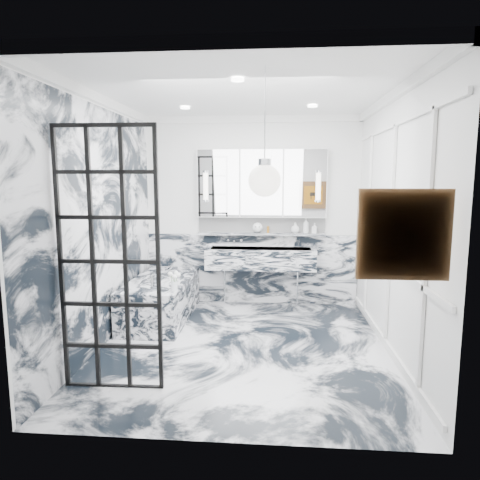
# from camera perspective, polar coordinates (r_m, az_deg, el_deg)

# --- Properties ---
(floor) EXTENTS (3.60, 3.60, 0.00)m
(floor) POSITION_cam_1_polar(r_m,az_deg,el_deg) (5.01, 0.33, -13.97)
(floor) COLOR silver
(floor) RESTS_ON ground
(ceiling) EXTENTS (3.60, 3.60, 0.00)m
(ceiling) POSITION_cam_1_polar(r_m,az_deg,el_deg) (4.73, 0.36, 19.26)
(ceiling) COLOR white
(ceiling) RESTS_ON wall_back
(wall_back) EXTENTS (3.60, 0.00, 3.60)m
(wall_back) POSITION_cam_1_polar(r_m,az_deg,el_deg) (6.46, 1.55, 3.83)
(wall_back) COLOR white
(wall_back) RESTS_ON floor
(wall_front) EXTENTS (3.60, 0.00, 3.60)m
(wall_front) POSITION_cam_1_polar(r_m,az_deg,el_deg) (2.89, -2.36, -1.60)
(wall_front) COLOR white
(wall_front) RESTS_ON floor
(wall_left) EXTENTS (0.00, 3.60, 3.60)m
(wall_left) POSITION_cam_1_polar(r_m,az_deg,el_deg) (5.05, -18.09, 2.20)
(wall_left) COLOR white
(wall_left) RESTS_ON floor
(wall_right) EXTENTS (0.00, 3.60, 3.60)m
(wall_right) POSITION_cam_1_polar(r_m,az_deg,el_deg) (4.82, 19.68, 1.86)
(wall_right) COLOR white
(wall_right) RESTS_ON floor
(marble_clad_back) EXTENTS (3.18, 0.05, 1.05)m
(marble_clad_back) POSITION_cam_1_polar(r_m,az_deg,el_deg) (6.56, 1.51, -3.83)
(marble_clad_back) COLOR silver
(marble_clad_back) RESTS_ON floor
(marble_clad_left) EXTENTS (0.02, 3.56, 2.68)m
(marble_clad_left) POSITION_cam_1_polar(r_m,az_deg,el_deg) (5.05, -17.91, 1.52)
(marble_clad_left) COLOR silver
(marble_clad_left) RESTS_ON floor
(panel_molding) EXTENTS (0.03, 3.40, 2.30)m
(panel_molding) POSITION_cam_1_polar(r_m,az_deg,el_deg) (4.83, 19.39, 0.68)
(panel_molding) COLOR white
(panel_molding) RESTS_ON floor
(soap_bottle_a) EXTENTS (0.11, 0.11, 0.23)m
(soap_bottle_a) POSITION_cam_1_polar(r_m,az_deg,el_deg) (6.39, 8.78, 1.91)
(soap_bottle_a) COLOR #8C5919
(soap_bottle_a) RESTS_ON ledge
(soap_bottle_b) EXTENTS (0.09, 0.09, 0.15)m
(soap_bottle_b) POSITION_cam_1_polar(r_m,az_deg,el_deg) (6.41, 9.92, 1.57)
(soap_bottle_b) COLOR #4C4C51
(soap_bottle_b) RESTS_ON ledge
(soap_bottle_c) EXTENTS (0.13, 0.13, 0.16)m
(soap_bottle_c) POSITION_cam_1_polar(r_m,az_deg,el_deg) (6.39, 7.38, 1.64)
(soap_bottle_c) COLOR silver
(soap_bottle_c) RESTS_ON ledge
(face_pot) EXTENTS (0.15, 0.15, 0.15)m
(face_pot) POSITION_cam_1_polar(r_m,az_deg,el_deg) (6.39, 2.36, 1.66)
(face_pot) COLOR white
(face_pot) RESTS_ON ledge
(amber_bottle) EXTENTS (0.04, 0.04, 0.10)m
(amber_bottle) POSITION_cam_1_polar(r_m,az_deg,el_deg) (6.39, 3.76, 1.42)
(amber_bottle) COLOR #8C5919
(amber_bottle) RESTS_ON ledge
(flower_vase) EXTENTS (0.08, 0.08, 0.12)m
(flower_vase) POSITION_cam_1_polar(r_m,az_deg,el_deg) (5.22, -8.75, -6.12)
(flower_vase) COLOR silver
(flower_vase) RESTS_ON bathtub
(crittall_door) EXTENTS (0.88, 0.05, 2.34)m
(crittall_door) POSITION_cam_1_polar(r_m,az_deg,el_deg) (3.94, -17.06, -2.75)
(crittall_door) COLOR black
(crittall_door) RESTS_ON floor
(artwork) EXTENTS (0.51, 0.05, 0.51)m
(artwork) POSITION_cam_1_polar(r_m,az_deg,el_deg) (3.02, 20.99, 0.66)
(artwork) COLOR #BF8013
(artwork) RESTS_ON wall_front
(pendant_light) EXTENTS (0.26, 0.26, 0.26)m
(pendant_light) POSITION_cam_1_polar(r_m,az_deg,el_deg) (3.42, 3.29, 7.92)
(pendant_light) COLOR white
(pendant_light) RESTS_ON ceiling
(trough_sink) EXTENTS (1.60, 0.45, 0.30)m
(trough_sink) POSITION_cam_1_polar(r_m,az_deg,el_deg) (6.30, 2.77, -2.45)
(trough_sink) COLOR silver
(trough_sink) RESTS_ON wall_back
(ledge) EXTENTS (1.90, 0.14, 0.04)m
(ledge) POSITION_cam_1_polar(r_m,az_deg,el_deg) (6.41, 2.84, 0.82)
(ledge) COLOR silver
(ledge) RESTS_ON wall_back
(subway_tile) EXTENTS (1.90, 0.03, 0.23)m
(subway_tile) POSITION_cam_1_polar(r_m,az_deg,el_deg) (6.45, 2.87, 2.08)
(subway_tile) COLOR white
(subway_tile) RESTS_ON wall_back
(mirror_cabinet) EXTENTS (1.90, 0.16, 1.00)m
(mirror_cabinet) POSITION_cam_1_polar(r_m,az_deg,el_deg) (6.36, 2.89, 7.54)
(mirror_cabinet) COLOR white
(mirror_cabinet) RESTS_ON wall_back
(sconce_left) EXTENTS (0.07, 0.07, 0.40)m
(sconce_left) POSITION_cam_1_polar(r_m,az_deg,el_deg) (6.34, -4.62, 7.16)
(sconce_left) COLOR white
(sconce_left) RESTS_ON mirror_cabinet
(sconce_right) EXTENTS (0.07, 0.07, 0.40)m
(sconce_right) POSITION_cam_1_polar(r_m,az_deg,el_deg) (6.29, 10.41, 7.04)
(sconce_right) COLOR white
(sconce_right) RESTS_ON mirror_cabinet
(bathtub) EXTENTS (0.75, 1.65, 0.55)m
(bathtub) POSITION_cam_1_polar(r_m,az_deg,el_deg) (5.96, -10.45, -7.69)
(bathtub) COLOR silver
(bathtub) RESTS_ON floor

